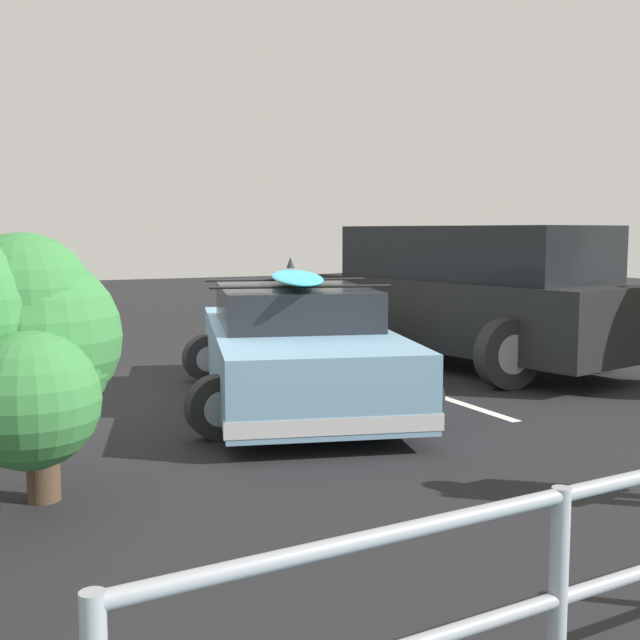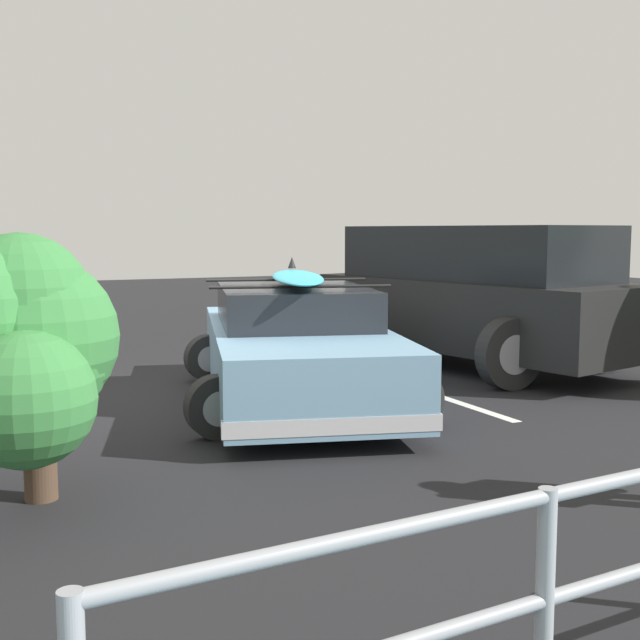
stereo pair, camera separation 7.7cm
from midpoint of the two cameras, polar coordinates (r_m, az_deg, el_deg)
ground_plane at (r=9.05m, az=-7.78°, el=-5.46°), size 44.00×44.00×0.02m
parking_stripe at (r=9.40m, az=7.35°, el=-4.94°), size 0.12×3.50×0.00m
sedan_car at (r=8.61m, az=-1.48°, el=-1.89°), size 3.05×4.82×1.52m
suv_car at (r=11.08m, az=11.06°, el=1.82°), size 3.20×4.92×1.90m
bush_near_left at (r=5.74m, az=-20.82°, el=-1.16°), size 1.66×1.62×1.85m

